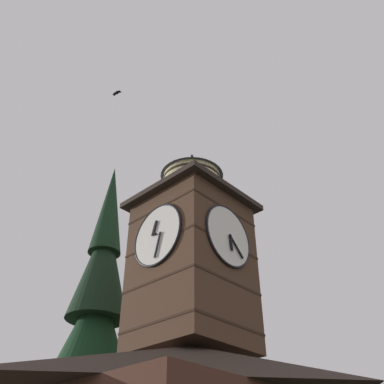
{
  "coord_description": "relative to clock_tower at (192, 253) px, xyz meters",
  "views": [
    {
      "loc": [
        13.29,
        9.88,
        2.31
      ],
      "look_at": [
        0.61,
        -2.07,
        14.35
      ],
      "focal_mm": 41.12,
      "sensor_mm": 36.0,
      "label": 1
    }
  ],
  "objects": [
    {
      "name": "pine_tree_behind",
      "position": [
        0.08,
        -6.49,
        -3.06
      ],
      "size": [
        5.65,
        5.65,
        19.0
      ],
      "color": "#473323",
      "rests_on": "ground_plane"
    },
    {
      "name": "flying_bird_high",
      "position": [
        3.37,
        -2.34,
        9.09
      ],
      "size": [
        0.24,
        0.53,
        0.11
      ],
      "color": "black"
    },
    {
      "name": "clock_tower",
      "position": [
        0.0,
        0.0,
        0.0
      ],
      "size": [
        4.72,
        4.72,
        9.83
      ],
      "color": "#4C3323",
      "rests_on": "building_main"
    }
  ]
}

